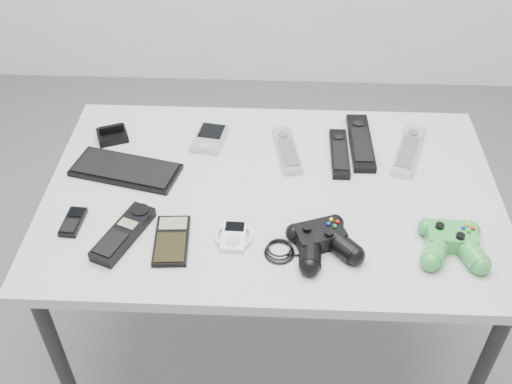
{
  "coord_description": "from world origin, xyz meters",
  "views": [
    {
      "loc": [
        -0.08,
        -1.03,
        1.68
      ],
      "look_at": [
        -0.12,
        0.01,
        0.75
      ],
      "focal_mm": 42.0,
      "sensor_mm": 36.0,
      "label": 1
    }
  ],
  "objects_px": {
    "remote_black_a": "(339,153)",
    "calculator": "(172,240)",
    "mobile_phone": "(73,222)",
    "mp3_player": "(234,236)",
    "pda": "(209,138)",
    "remote_black_b": "(361,142)",
    "remote_silver_b": "(409,149)",
    "remote_silver_a": "(287,150)",
    "controller_green": "(452,241)",
    "pda_keyboard": "(126,169)",
    "controller_black": "(322,240)",
    "desk": "(272,210)",
    "cordless_handset": "(123,233)"
  },
  "relations": [
    {
      "from": "mp3_player",
      "to": "controller_green",
      "type": "height_order",
      "value": "controller_green"
    },
    {
      "from": "mobile_phone",
      "to": "cordless_handset",
      "type": "xyz_separation_m",
      "value": [
        0.12,
        -0.04,
        0.01
      ]
    },
    {
      "from": "remote_black_a",
      "to": "calculator",
      "type": "relative_size",
      "value": 1.32
    },
    {
      "from": "remote_silver_b",
      "to": "mobile_phone",
      "type": "xyz_separation_m",
      "value": [
        -0.79,
        -0.3,
        -0.0
      ]
    },
    {
      "from": "desk",
      "to": "remote_silver_b",
      "type": "relative_size",
      "value": 4.95
    },
    {
      "from": "calculator",
      "to": "controller_green",
      "type": "distance_m",
      "value": 0.6
    },
    {
      "from": "remote_black_a",
      "to": "controller_black",
      "type": "bearing_deg",
      "value": -99.99
    },
    {
      "from": "remote_black_b",
      "to": "cordless_handset",
      "type": "xyz_separation_m",
      "value": [
        -0.55,
        -0.36,
        0.0
      ]
    },
    {
      "from": "remote_silver_b",
      "to": "controller_green",
      "type": "xyz_separation_m",
      "value": [
        0.04,
        -0.34,
        0.01
      ]
    },
    {
      "from": "remote_black_a",
      "to": "mp3_player",
      "type": "xyz_separation_m",
      "value": [
        -0.25,
        -0.3,
        -0.0
      ]
    },
    {
      "from": "remote_black_b",
      "to": "mobile_phone",
      "type": "height_order",
      "value": "remote_black_b"
    },
    {
      "from": "cordless_handset",
      "to": "controller_green",
      "type": "height_order",
      "value": "controller_green"
    },
    {
      "from": "desk",
      "to": "mobile_phone",
      "type": "bearing_deg",
      "value": -163.25
    },
    {
      "from": "mp3_player",
      "to": "mobile_phone",
      "type": "bearing_deg",
      "value": 177.18
    },
    {
      "from": "mobile_phone",
      "to": "controller_green",
      "type": "bearing_deg",
      "value": 0.81
    },
    {
      "from": "pda_keyboard",
      "to": "remote_black_b",
      "type": "xyz_separation_m",
      "value": [
        0.59,
        0.14,
        0.0
      ]
    },
    {
      "from": "desk",
      "to": "mobile_phone",
      "type": "distance_m",
      "value": 0.47
    },
    {
      "from": "desk",
      "to": "remote_silver_b",
      "type": "bearing_deg",
      "value": 25.06
    },
    {
      "from": "remote_silver_a",
      "to": "remote_black_a",
      "type": "distance_m",
      "value": 0.13
    },
    {
      "from": "calculator",
      "to": "mp3_player",
      "type": "relative_size",
      "value": 1.65
    },
    {
      "from": "controller_green",
      "to": "remote_silver_b",
      "type": "bearing_deg",
      "value": 99.82
    },
    {
      "from": "remote_black_b",
      "to": "mobile_phone",
      "type": "bearing_deg",
      "value": -155.24
    },
    {
      "from": "pda",
      "to": "remote_black_a",
      "type": "bearing_deg",
      "value": 0.51
    },
    {
      "from": "desk",
      "to": "controller_black",
      "type": "distance_m",
      "value": 0.23
    },
    {
      "from": "mp3_player",
      "to": "controller_black",
      "type": "height_order",
      "value": "controller_black"
    },
    {
      "from": "pda_keyboard",
      "to": "remote_silver_a",
      "type": "distance_m",
      "value": 0.41
    },
    {
      "from": "desk",
      "to": "calculator",
      "type": "xyz_separation_m",
      "value": [
        -0.22,
        -0.18,
        0.07
      ]
    },
    {
      "from": "cordless_handset",
      "to": "controller_green",
      "type": "distance_m",
      "value": 0.71
    },
    {
      "from": "desk",
      "to": "cordless_handset",
      "type": "distance_m",
      "value": 0.37
    },
    {
      "from": "remote_silver_a",
      "to": "controller_green",
      "type": "xyz_separation_m",
      "value": [
        0.35,
        -0.32,
        0.01
      ]
    },
    {
      "from": "remote_silver_a",
      "to": "calculator",
      "type": "bearing_deg",
      "value": -137.57
    },
    {
      "from": "remote_black_a",
      "to": "remote_black_b",
      "type": "distance_m",
      "value": 0.07
    },
    {
      "from": "pda",
      "to": "remote_black_a",
      "type": "xyz_separation_m",
      "value": [
        0.34,
        -0.05,
        0.0
      ]
    },
    {
      "from": "pda",
      "to": "controller_green",
      "type": "bearing_deg",
      "value": -24.34
    },
    {
      "from": "mobile_phone",
      "to": "calculator",
      "type": "distance_m",
      "value": 0.24
    },
    {
      "from": "mobile_phone",
      "to": "mp3_player",
      "type": "bearing_deg",
      "value": -1.02
    },
    {
      "from": "remote_black_a",
      "to": "mobile_phone",
      "type": "relative_size",
      "value": 2.17
    },
    {
      "from": "pda_keyboard",
      "to": "controller_black",
      "type": "height_order",
      "value": "controller_black"
    },
    {
      "from": "calculator",
      "to": "pda",
      "type": "bearing_deg",
      "value": 79.52
    },
    {
      "from": "remote_black_b",
      "to": "remote_silver_b",
      "type": "xyz_separation_m",
      "value": [
        0.12,
        -0.03,
        -0.0
      ]
    },
    {
      "from": "remote_black_a",
      "to": "remote_black_b",
      "type": "bearing_deg",
      "value": 39.48
    },
    {
      "from": "cordless_handset",
      "to": "mp3_player",
      "type": "bearing_deg",
      "value": 24.23
    },
    {
      "from": "remote_silver_a",
      "to": "mp3_player",
      "type": "xyz_separation_m",
      "value": [
        -0.11,
        -0.31,
        -0.0
      ]
    },
    {
      "from": "remote_silver_b",
      "to": "remote_silver_a",
      "type": "bearing_deg",
      "value": -159.23
    },
    {
      "from": "controller_green",
      "to": "calculator",
      "type": "bearing_deg",
      "value": -176.4
    },
    {
      "from": "pda",
      "to": "calculator",
      "type": "relative_size",
      "value": 0.82
    },
    {
      "from": "cordless_handset",
      "to": "calculator",
      "type": "relative_size",
      "value": 1.23
    },
    {
      "from": "pda_keyboard",
      "to": "calculator",
      "type": "height_order",
      "value": "pda_keyboard"
    },
    {
      "from": "pda_keyboard",
      "to": "pda",
      "type": "bearing_deg",
      "value": 48.94
    },
    {
      "from": "mobile_phone",
      "to": "mp3_player",
      "type": "distance_m",
      "value": 0.37
    }
  ]
}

